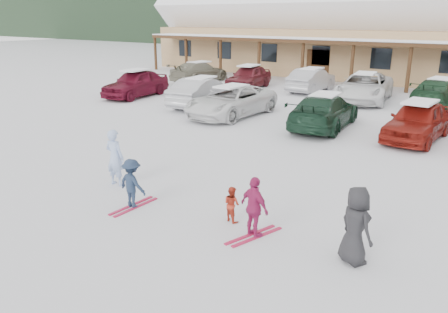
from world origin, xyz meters
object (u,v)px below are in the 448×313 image
Objects in this scene: bystander_dark at (356,226)px; parked_car_10 at (364,87)px; day_lodge at (323,24)px; toddler_red at (232,204)px; parked_car_7 at (199,72)px; parked_car_11 at (439,92)px; parked_car_2 at (231,101)px; parked_car_8 at (249,77)px; adult_skier at (115,158)px; parked_car_4 at (418,121)px; child_navy at (132,184)px; child_magenta at (254,208)px; parked_car_0 at (136,83)px; parked_car_3 at (324,111)px; parked_car_9 at (311,80)px; parked_car_1 at (202,92)px.

bystander_dark is 0.27× the size of parked_car_10.
toddler_red is at bearing -69.67° from day_lodge.
parked_car_7 is 15.91m from parked_car_11.
parked_car_10 is at bearing -67.49° from toddler_red.
parked_car_2 is 8.59m from parked_car_8.
day_lodge reaches higher than adult_skier.
parked_car_10 is (-4.39, 6.80, 0.04)m from parked_car_4.
parked_car_7 is at bearing -54.47° from child_navy.
day_lodge is at bearing 126.13° from parked_car_4.
parked_car_7 is at bearing 137.46° from parked_car_2.
parked_car_10 is (12.26, -0.54, 0.06)m from parked_car_7.
parked_car_11 is (-1.95, 18.03, -0.06)m from bystander_dark.
parked_car_2 is 1.19× the size of parked_car_4.
parked_car_0 is at bearing -19.16° from child_magenta.
child_magenta is 23.64m from parked_car_7.
parked_car_8 is at bearing -47.39° from parked_car_3.
parked_car_3 is 11.16m from parked_car_8.
parked_car_0 reaches higher than parked_car_9.
parked_car_4 reaches higher than parked_car_3.
parked_car_7 is at bearing -64.10° from adult_skier.
parked_car_4 is (0.88, 10.28, 0.06)m from child_magenta.
parked_car_9 is (-9.40, 18.13, -0.05)m from bystander_dark.
parked_car_11 is at bearing -53.05° from bystander_dark.
parked_car_1 is 1.04× the size of parked_car_9.
parked_car_9 is (2.62, 7.76, -0.03)m from parked_car_1.
parked_car_4 is 0.98× the size of parked_car_9.
adult_skier is 0.37× the size of parked_car_4.
parked_car_8 is (-8.01, 17.66, 0.13)m from child_navy.
parked_car_4 is (1.71, 9.94, 0.32)m from toddler_red.
parked_car_1 is at bearing -85.65° from day_lodge.
adult_skier is 0.32× the size of parked_car_7.
child_navy is (8.06, -29.08, -3.32)m from day_lodge.
day_lodge reaches higher than child_magenta.
day_lodge is at bearing -37.98° from parked_car_11.
parked_car_2 is at bearing 53.65° from parked_car_11.
parked_car_4 is at bearing 158.71° from parked_car_7.
bystander_dark is 0.31× the size of parked_car_7.
parked_car_4 is at bearing 5.95° from parked_car_2.
parked_car_0 is at bearing -126.79° from parked_car_8.
toddler_red is at bearing 123.07° from parked_car_1.
toddler_red is 0.16× the size of parked_car_2.
parked_car_11 reaches higher than child_navy.
parked_car_11 is at bearing 8.51° from parked_car_10.
child_magenta is at bearing 170.60° from toddler_red.
child_magenta is at bearing 93.76° from parked_car_11.
parked_car_1 is at bearing -179.24° from parked_car_4.
bystander_dark is at bearing -81.35° from parked_car_10.
parked_car_9 is (-4.07, 18.83, 0.11)m from child_navy.
parked_car_3 is (8.53, -18.68, -3.23)m from day_lodge.
day_lodge reaches higher than parked_car_0.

